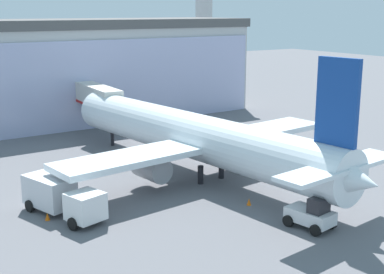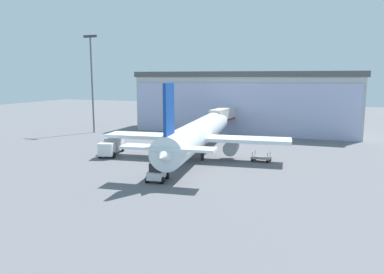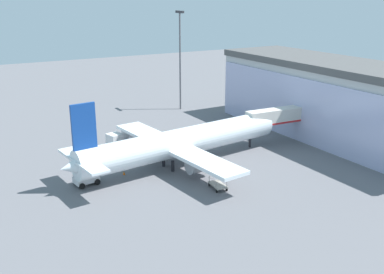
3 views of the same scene
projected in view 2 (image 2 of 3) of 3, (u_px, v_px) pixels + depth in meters
name	position (u px, v px, depth m)	size (l,w,h in m)	color
ground	(191.00, 164.00, 53.22)	(240.00, 240.00, 0.00)	slate
terminal_building	(246.00, 102.00, 84.73)	(49.44, 15.29, 13.39)	#B7B7B7
jet_bridge	(226.00, 114.00, 76.13)	(2.90, 13.39, 6.06)	beige
apron_light_mast	(92.00, 76.00, 81.32)	(3.20, 0.40, 21.07)	#59595E
airplane	(197.00, 134.00, 57.15)	(28.21, 36.96, 11.56)	white
catering_truck	(112.00, 145.00, 59.63)	(4.16, 7.62, 2.65)	silver
baggage_cart	(261.00, 158.00, 54.68)	(2.94, 1.85, 1.50)	#9E998C
pushback_tug	(157.00, 173.00, 44.32)	(2.64, 3.46, 2.30)	silver
safety_cone_nose	(171.00, 167.00, 50.02)	(0.36, 0.36, 0.55)	orange
safety_cone_wingtip	(105.00, 152.00, 59.90)	(0.36, 0.36, 0.55)	orange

